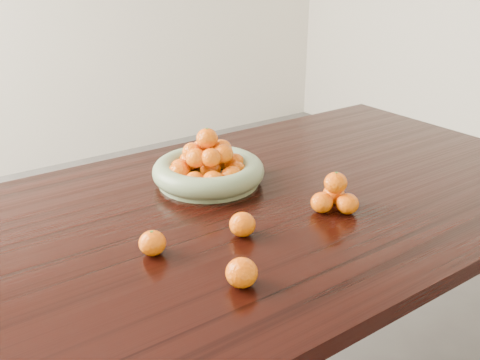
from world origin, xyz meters
TOP-DOWN VIEW (x-y plane):
  - dining_table at (0.00, 0.00)m, footprint 2.00×1.00m
  - fruit_bowl at (0.03, 0.17)m, footprint 0.31×0.31m
  - orange_pyramid at (0.20, -0.15)m, footprint 0.11×0.12m
  - loose_orange_0 at (-0.27, -0.09)m, footprint 0.06×0.06m
  - loose_orange_1 at (-0.18, -0.29)m, footprint 0.06×0.06m
  - loose_orange_2 at (-0.07, -0.13)m, footprint 0.06×0.06m

SIDE VIEW (x-z plane):
  - dining_table at x=0.00m, z-range 0.29..1.04m
  - loose_orange_0 at x=-0.27m, z-range 0.75..0.80m
  - loose_orange_2 at x=-0.07m, z-range 0.75..0.81m
  - loose_orange_1 at x=-0.18m, z-range 0.75..0.81m
  - orange_pyramid at x=0.20m, z-range 0.74..0.84m
  - fruit_bowl at x=0.03m, z-range 0.71..0.87m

